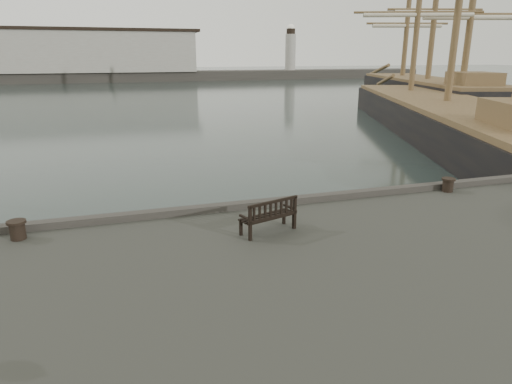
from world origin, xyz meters
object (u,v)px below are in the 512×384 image
bollard_left (17,230)px  tall_ship_far (426,97)px  bench (268,222)px  tall_ship_main (444,125)px  bollard_right (448,185)px

bollard_left → tall_ship_far: bearing=42.8°
bench → tall_ship_main: size_ratio=0.04×
bench → bollard_right: 6.45m
tall_ship_main → tall_ship_far: (11.70, 17.59, 0.18)m
bollard_right → tall_ship_far: (25.11, 34.05, -0.91)m
bollard_left → tall_ship_main: (25.21, 16.64, -1.10)m
tall_ship_far → tall_ship_main: bearing=-107.8°
bollard_left → bench: bearing=-13.2°
tall_ship_far → bollard_left: bearing=-121.3°
bollard_left → bollard_right: bearing=0.9°
bench → tall_ship_main: 26.65m
bollard_right → tall_ship_main: size_ratio=0.01×
bench → tall_ship_far: bearing=30.8°
bench → bollard_left: bench is taller
bollard_right → bench: bearing=-166.7°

